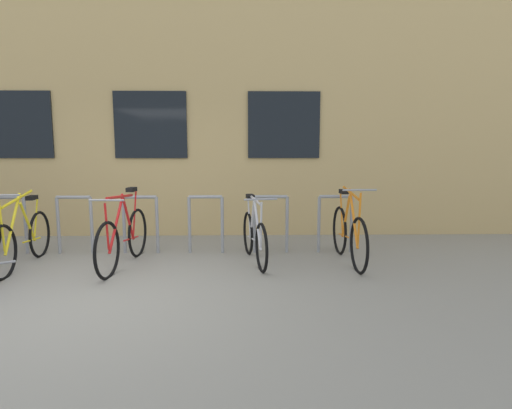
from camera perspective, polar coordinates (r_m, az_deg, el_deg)
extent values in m
plane|color=gray|center=(4.87, -22.55, -11.85)|extent=(42.00, 42.00, 0.00)
cube|color=tan|center=(11.31, -10.25, 11.29)|extent=(28.00, 7.35, 4.66)
cube|color=black|center=(8.54, -30.68, 9.60)|extent=(1.30, 0.04, 1.19)
cube|color=black|center=(7.67, -14.57, 10.76)|extent=(1.30, 0.04, 1.19)
cube|color=black|center=(7.50, 3.93, 11.06)|extent=(1.30, 0.04, 1.19)
cylinder|color=gray|center=(7.13, -29.60, -2.60)|extent=(0.05, 0.05, 0.87)
cylinder|color=gray|center=(7.20, -31.59, 0.86)|extent=(0.50, 0.05, 0.05)
cylinder|color=gray|center=(6.91, -25.98, -2.67)|extent=(0.05, 0.05, 0.87)
cylinder|color=gray|center=(6.72, -22.06, -2.73)|extent=(0.05, 0.05, 0.87)
cylinder|color=gray|center=(6.75, -24.25, 0.94)|extent=(0.50, 0.05, 0.05)
cylinder|color=gray|center=(6.56, -18.01, -2.79)|extent=(0.05, 0.05, 0.87)
cylinder|color=gray|center=(6.43, -13.69, -2.83)|extent=(0.05, 0.05, 0.87)
cylinder|color=gray|center=(6.43, -16.01, 1.02)|extent=(0.50, 0.05, 0.05)
cylinder|color=gray|center=(6.34, -9.31, -2.86)|extent=(0.05, 0.05, 0.87)
cylinder|color=gray|center=(6.29, -4.75, -2.87)|extent=(0.05, 0.05, 0.87)
cylinder|color=gray|center=(6.24, -7.10, 1.07)|extent=(0.50, 0.05, 0.05)
cylinder|color=gray|center=(6.28, -0.23, -2.86)|extent=(0.05, 0.05, 0.87)
cylinder|color=gray|center=(6.31, 4.37, -2.84)|extent=(0.05, 0.05, 0.87)
cylinder|color=gray|center=(6.22, 2.10, 1.10)|extent=(0.50, 0.05, 0.05)
cylinder|color=gray|center=(6.37, 8.81, -2.79)|extent=(0.05, 0.05, 0.87)
cylinder|color=gray|center=(6.48, 13.22, -2.74)|extent=(0.05, 0.05, 0.87)
cylinder|color=gray|center=(6.36, 11.13, 1.10)|extent=(0.50, 0.05, 0.05)
torus|color=black|center=(6.89, -28.07, -3.72)|extent=(0.10, 0.70, 0.70)
torus|color=black|center=(5.91, -31.98, -5.73)|extent=(0.10, 0.70, 0.70)
cylinder|color=yellow|center=(6.12, -30.98, -2.27)|extent=(0.08, 0.53, 0.74)
cylinder|color=yellow|center=(6.52, -29.38, -2.20)|extent=(0.07, 0.40, 0.61)
cylinder|color=yellow|center=(6.25, -30.47, 0.69)|extent=(0.11, 0.87, 0.16)
cylinder|color=yellow|center=(6.64, -28.92, -4.38)|extent=(0.07, 0.55, 0.07)
cylinder|color=yellow|center=(6.76, -28.49, -1.61)|extent=(0.04, 0.20, 0.55)
cylinder|color=yellow|center=(5.87, -32.10, -2.47)|extent=(0.03, 0.08, 0.67)
cube|color=black|center=(6.64, -28.94, 0.84)|extent=(0.12, 0.21, 0.06)
cylinder|color=gray|center=(5.85, -32.25, 1.10)|extent=(0.44, 0.06, 0.03)
torus|color=black|center=(6.36, -16.27, -3.85)|extent=(0.10, 0.73, 0.73)
torus|color=black|center=(5.38, -20.13, -6.07)|extent=(0.10, 0.73, 0.73)
cylinder|color=red|center=(5.59, -19.06, -2.70)|extent=(0.08, 0.52, 0.66)
cylinder|color=red|center=(5.98, -17.53, -1.74)|extent=(0.07, 0.39, 0.71)
cylinder|color=red|center=(5.71, -18.52, 1.05)|extent=(0.10, 0.85, 0.09)
cylinder|color=red|center=(6.12, -17.11, -4.58)|extent=(0.07, 0.54, 0.08)
cylinder|color=red|center=(6.22, -16.66, -1.11)|extent=(0.04, 0.20, 0.65)
cylinder|color=red|center=(5.34, -20.17, -2.93)|extent=(0.03, 0.08, 0.59)
cube|color=black|center=(6.10, -17.07, 2.03)|extent=(0.12, 0.21, 0.06)
cylinder|color=gray|center=(5.32, -20.22, 0.57)|extent=(0.44, 0.06, 0.03)
torus|color=black|center=(6.26, -1.12, -4.05)|extent=(0.16, 0.66, 0.66)
torus|color=black|center=(5.34, 0.78, -6.08)|extent=(0.16, 0.66, 0.66)
cylinder|color=#B7B7BC|center=(5.54, 0.19, -2.65)|extent=(0.12, 0.46, 0.67)
cylinder|color=#B7B7BC|center=(5.89, -0.53, -2.24)|extent=(0.10, 0.33, 0.62)
cylinder|color=#B7B7BC|center=(5.64, -0.12, 0.65)|extent=(0.17, 0.72, 0.08)
cylinder|color=#B7B7BC|center=(6.03, -0.70, -4.72)|extent=(0.11, 0.48, 0.07)
cylinder|color=#B7B7BC|center=(6.12, -0.97, -1.65)|extent=(0.06, 0.20, 0.57)
cylinder|color=#B7B7BC|center=(5.30, 0.72, -2.85)|extent=(0.04, 0.08, 0.60)
cube|color=black|center=(5.99, -0.81, 1.15)|extent=(0.13, 0.21, 0.06)
cylinder|color=gray|center=(5.28, 0.67, 0.74)|extent=(0.44, 0.11, 0.03)
torus|color=black|center=(6.39, 11.64, -3.59)|extent=(0.06, 0.75, 0.75)
torus|color=black|center=(5.44, 14.25, -5.61)|extent=(0.06, 0.75, 0.75)
cylinder|color=orange|center=(5.64, 13.54, -1.84)|extent=(0.05, 0.48, 0.76)
cylinder|color=orange|center=(6.02, 12.50, -1.70)|extent=(0.05, 0.36, 0.66)
cylinder|color=orange|center=(5.75, 13.20, 1.58)|extent=(0.06, 0.78, 0.13)
cylinder|color=orange|center=(6.16, 12.21, -4.28)|extent=(0.04, 0.51, 0.08)
cylinder|color=orange|center=(6.25, 11.91, -1.10)|extent=(0.03, 0.20, 0.60)
cylinder|color=orange|center=(5.40, 14.29, -1.99)|extent=(0.03, 0.08, 0.69)
cube|color=black|center=(6.13, 12.20, 1.78)|extent=(0.11, 0.20, 0.06)
cylinder|color=gray|center=(5.38, 14.34, 1.98)|extent=(0.44, 0.04, 0.03)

